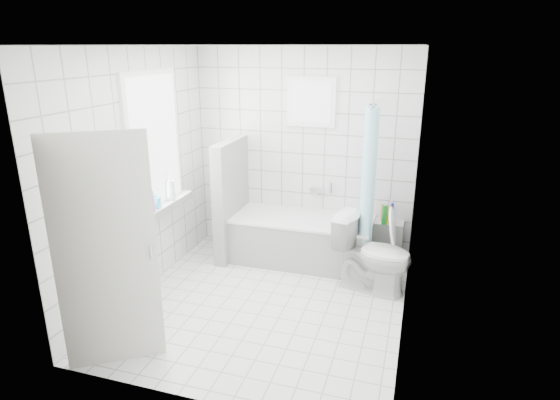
% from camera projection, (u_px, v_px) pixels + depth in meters
% --- Properties ---
extents(ground, '(3.00, 3.00, 0.00)m').
position_uv_depth(ground, '(266.00, 303.00, 4.95)').
color(ground, white).
rests_on(ground, ground).
extents(ceiling, '(3.00, 3.00, 0.00)m').
position_uv_depth(ceiling, '(263.00, 45.00, 4.14)').
color(ceiling, white).
rests_on(ceiling, ground).
extents(wall_back, '(2.80, 0.02, 2.60)m').
position_uv_depth(wall_back, '(303.00, 154.00, 5.91)').
color(wall_back, white).
rests_on(wall_back, ground).
extents(wall_front, '(2.80, 0.02, 2.60)m').
position_uv_depth(wall_front, '(193.00, 246.00, 3.18)').
color(wall_front, white).
rests_on(wall_front, ground).
extents(wall_left, '(0.02, 3.00, 2.60)m').
position_uv_depth(wall_left, '(139.00, 175.00, 4.94)').
color(wall_left, white).
rests_on(wall_left, ground).
extents(wall_right, '(0.02, 3.00, 2.60)m').
position_uv_depth(wall_right, '(413.00, 199.00, 4.15)').
color(wall_right, white).
rests_on(wall_right, ground).
extents(window_left, '(0.01, 0.90, 1.40)m').
position_uv_depth(window_left, '(156.00, 142.00, 5.10)').
color(window_left, white).
rests_on(window_left, wall_left).
extents(window_back, '(0.50, 0.01, 0.50)m').
position_uv_depth(window_back, '(311.00, 102.00, 5.63)').
color(window_back, white).
rests_on(window_back, wall_back).
extents(window_sill, '(0.18, 1.02, 0.08)m').
position_uv_depth(window_sill, '(165.00, 206.00, 5.32)').
color(window_sill, white).
rests_on(window_sill, wall_left).
extents(door, '(0.69, 0.48, 2.00)m').
position_uv_depth(door, '(106.00, 255.00, 3.75)').
color(door, silver).
rests_on(door, ground).
extents(bathtub, '(1.71, 0.77, 0.58)m').
position_uv_depth(bathtub, '(302.00, 239.00, 5.85)').
color(bathtub, white).
rests_on(bathtub, ground).
extents(partition_wall, '(0.15, 0.85, 1.50)m').
position_uv_depth(partition_wall, '(231.00, 199.00, 5.92)').
color(partition_wall, white).
rests_on(partition_wall, ground).
extents(tiled_ledge, '(0.40, 0.24, 0.55)m').
position_uv_depth(tiled_ledge, '(386.00, 242.00, 5.81)').
color(tiled_ledge, white).
rests_on(tiled_ledge, ground).
extents(toilet, '(0.92, 0.64, 0.85)m').
position_uv_depth(toilet, '(373.00, 254.00, 5.12)').
color(toilet, white).
rests_on(toilet, ground).
extents(curtain_rod, '(0.02, 0.80, 0.02)m').
position_uv_depth(curtain_rod, '(375.00, 104.00, 5.07)').
color(curtain_rod, silver).
rests_on(curtain_rod, wall_back).
extents(shower_curtain, '(0.14, 0.48, 1.78)m').
position_uv_depth(shower_curtain, '(368.00, 186.00, 5.24)').
color(shower_curtain, '#46BBCE').
rests_on(shower_curtain, curtain_rod).
extents(tub_faucet, '(0.18, 0.06, 0.06)m').
position_uv_depth(tub_faucet, '(317.00, 190.00, 5.96)').
color(tub_faucet, silver).
rests_on(tub_faucet, wall_back).
extents(sill_bottles, '(0.18, 0.61, 0.33)m').
position_uv_depth(sill_bottles, '(159.00, 193.00, 5.15)').
color(sill_bottles, '#35DCEF').
rests_on(sill_bottles, window_sill).
extents(ledge_bottles, '(0.15, 0.17, 0.24)m').
position_uv_depth(ledge_bottles, '(387.00, 214.00, 5.65)').
color(ledge_bottles, red).
rests_on(ledge_bottles, tiled_ledge).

